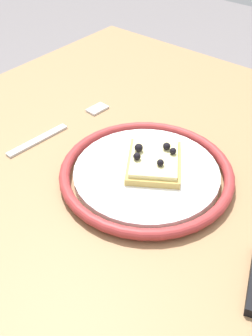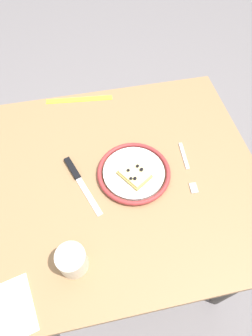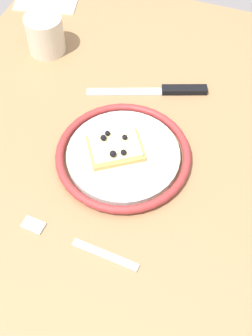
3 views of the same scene
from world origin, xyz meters
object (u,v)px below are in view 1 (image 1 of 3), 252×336
object	(u,v)px
pizza_slice_near	(154,161)
plate	(146,173)
dining_table	(164,248)
fork	(62,128)

from	to	relation	value
pizza_slice_near	plate	bearing A→B (deg)	-94.32
dining_table	plate	world-z (taller)	plate
dining_table	fork	distance (m)	0.25
dining_table	plate	size ratio (longest dim) A/B	3.81
dining_table	fork	world-z (taller)	fork
dining_table	pizza_slice_near	world-z (taller)	pizza_slice_near
dining_table	fork	bearing A→B (deg)	175.73
plate	pizza_slice_near	xyz separation A→B (m)	(0.00, 0.02, 0.01)
plate	fork	bearing A→B (deg)	176.41
dining_table	pizza_slice_near	xyz separation A→B (m)	(-0.04, 0.02, 0.14)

